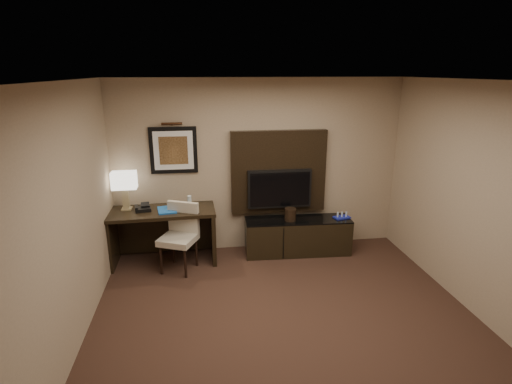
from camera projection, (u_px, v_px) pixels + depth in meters
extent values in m
cube|color=#331E17|center=(294.00, 343.00, 4.28)|extent=(4.50, 5.00, 0.01)
cube|color=silver|center=(303.00, 82.00, 3.49)|extent=(4.50, 5.00, 0.01)
cube|color=#9E886B|center=(259.00, 167.00, 6.25)|extent=(4.50, 0.01, 2.70)
cube|color=#9E886B|center=(54.00, 239.00, 3.58)|extent=(0.01, 5.00, 2.70)
cube|color=#9E886B|center=(506.00, 214.00, 4.20)|extent=(0.01, 5.00, 2.70)
cube|color=black|center=(164.00, 236.00, 5.99)|extent=(1.56, 0.71, 0.82)
cube|color=black|center=(298.00, 236.00, 6.31)|extent=(1.67, 0.54, 0.57)
cube|color=black|center=(279.00, 172.00, 6.26)|extent=(1.50, 0.12, 1.30)
cube|color=black|center=(280.00, 189.00, 6.24)|extent=(1.00, 0.08, 0.60)
cube|color=black|center=(174.00, 150.00, 5.97)|extent=(0.70, 0.04, 0.70)
cylinder|color=#412514|center=(172.00, 124.00, 5.81)|extent=(0.04, 0.04, 0.30)
cube|color=#1957A6|center=(167.00, 210.00, 5.84)|extent=(0.30, 0.37, 0.02)
imported|color=#A08E7E|center=(168.00, 204.00, 5.81)|extent=(0.15, 0.07, 0.21)
cylinder|color=silver|center=(190.00, 202.00, 5.96)|extent=(0.07, 0.07, 0.18)
cylinder|color=black|center=(290.00, 214.00, 6.15)|extent=(0.20, 0.20, 0.20)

